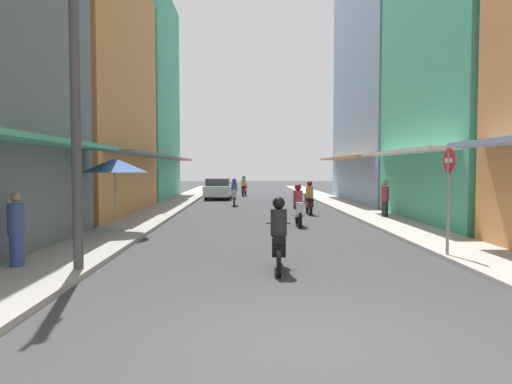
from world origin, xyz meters
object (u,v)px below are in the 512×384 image
motorbike_red (244,187)px  motorbike_silver (234,194)px  parked_car (218,188)px  motorbike_maroon (309,199)px  street_sign_no_entry (449,187)px  utility_pole (75,88)px  vendor_umbrella (115,165)px  motorbike_black (279,238)px  pedestrian_midway (16,232)px  pedestrian_crossing (385,200)px  motorbike_white (298,207)px

motorbike_red → motorbike_silver: bearing=-93.4°
motorbike_red → parked_car: 4.00m
motorbike_maroon → street_sign_no_entry: 11.17m
motorbike_red → utility_pole: (-3.36, -27.06, 3.06)m
motorbike_maroon → vendor_umbrella: vendor_umbrella is taller
motorbike_black → motorbike_maroon: 12.32m
pedestrian_midway → vendor_umbrella: size_ratio=0.68×
motorbike_black → street_sign_no_entry: 4.37m
pedestrian_crossing → motorbike_silver: bearing=131.6°
motorbike_red → utility_pole: size_ratio=0.24×
motorbike_red → pedestrian_midway: bearing=-100.0°
parked_car → street_sign_no_entry: street_sign_no_entry is taller
motorbike_black → pedestrian_crossing: (5.21, 9.90, 0.13)m
motorbike_silver → pedestrian_crossing: bearing=-48.4°
motorbike_silver → street_sign_no_entry: bearing=-71.4°
motorbike_black → motorbike_maroon: bearing=79.3°
motorbike_white → motorbike_silver: 9.88m
motorbike_silver → pedestrian_crossing: pedestrian_crossing is taller
motorbike_white → vendor_umbrella: bearing=-159.3°
motorbike_black → motorbike_silver: size_ratio=1.00×
pedestrian_crossing → utility_pole: 14.08m
motorbike_silver → pedestrian_midway: pedestrian_midway is taller
motorbike_black → motorbike_red: 26.83m
motorbike_silver → pedestrian_midway: (-4.16, -17.23, 0.14)m
motorbike_white → motorbike_maroon: (1.00, 4.39, 0.00)m
motorbike_silver → motorbike_red: (0.56, 9.58, 0.00)m
motorbike_red → vendor_umbrella: bearing=-100.9°
motorbike_white → motorbike_red: (-2.05, 19.11, 0.00)m
motorbike_maroon → motorbike_silver: bearing=125.1°
motorbike_red → vendor_umbrella: vendor_umbrella is taller
motorbike_maroon → utility_pole: (-6.41, -12.34, 3.06)m
motorbike_maroon → motorbike_red: 15.03m
pedestrian_crossing → pedestrian_midway: pedestrian_midway is taller
parked_car → motorbike_black: bearing=-83.7°
motorbike_black → vendor_umbrella: 7.42m
pedestrian_crossing → street_sign_no_entry: 8.88m
pedestrian_crossing → street_sign_no_entry: street_sign_no_entry is taller
motorbike_maroon → motorbike_red: size_ratio=1.01×
pedestrian_crossing → vendor_umbrella: size_ratio=0.67×
motorbike_white → motorbike_silver: size_ratio=1.00×
pedestrian_crossing → vendor_umbrella: (-10.08, -4.52, 1.43)m
motorbike_red → parked_car: motorbike_red is taller
motorbike_black → motorbike_silver: bearing=94.4°
motorbike_maroon → motorbike_red: same height
pedestrian_midway → parked_car: bearing=82.8°
motorbike_maroon → street_sign_no_entry: bearing=-80.7°
motorbike_white → pedestrian_crossing: pedestrian_crossing is taller
utility_pole → pedestrian_midway: bearing=169.6°
motorbike_black → vendor_umbrella: bearing=132.2°
motorbike_maroon → utility_pole: bearing=-117.5°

